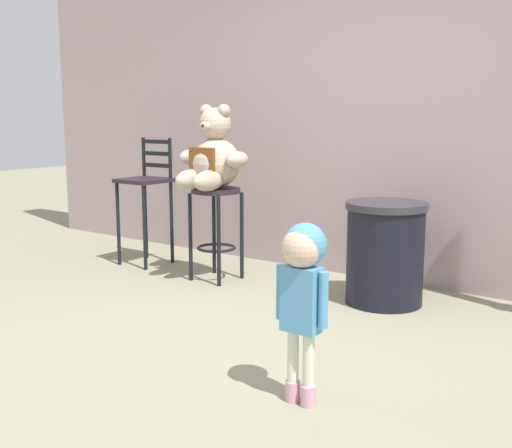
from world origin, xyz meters
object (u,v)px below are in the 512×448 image
(bar_stool_with_teddy, at_px, (216,214))
(teddy_bear, at_px, (213,158))
(bar_chair_empty, at_px, (146,189))
(child_walking, at_px, (303,274))
(trash_bin, at_px, (385,253))

(bar_stool_with_teddy, relative_size, teddy_bear, 1.14)
(teddy_bear, height_order, bar_chair_empty, teddy_bear)
(child_walking, xyz_separation_m, bar_chair_empty, (-2.64, 1.58, 0.06))
(bar_stool_with_teddy, relative_size, trash_bin, 1.03)
(trash_bin, height_order, bar_chair_empty, bar_chair_empty)
(child_walking, bearing_deg, bar_stool_with_teddy, 12.81)
(teddy_bear, bearing_deg, child_walking, -39.89)
(bar_chair_empty, bearing_deg, child_walking, -30.91)
(bar_chair_empty, bearing_deg, bar_stool_with_teddy, -4.93)
(child_walking, distance_m, bar_chair_empty, 3.08)
(teddy_bear, bearing_deg, bar_chair_empty, 173.03)
(bar_stool_with_teddy, relative_size, bar_chair_empty, 0.67)
(bar_stool_with_teddy, distance_m, trash_bin, 1.42)
(bar_stool_with_teddy, bearing_deg, teddy_bear, -90.00)
(teddy_bear, bearing_deg, trash_bin, 9.47)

